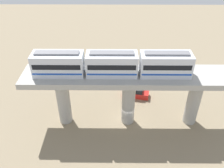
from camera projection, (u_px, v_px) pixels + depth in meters
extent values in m
plane|color=#84755B|center=(127.00, 120.00, 36.31)|extent=(120.00, 120.00, 0.00)
cylinder|color=#A8A59E|center=(193.00, 101.00, 34.06)|extent=(1.90, 1.90, 7.64)
cylinder|color=#A8A59E|center=(128.00, 101.00, 34.12)|extent=(1.90, 1.90, 7.64)
cylinder|color=#A8A59E|center=(64.00, 101.00, 34.18)|extent=(1.90, 1.90, 7.64)
cube|color=#A8A59E|center=(130.00, 77.00, 31.71)|extent=(5.20, 28.85, 0.80)
cube|color=silver|center=(166.00, 64.00, 30.59)|extent=(2.60, 6.60, 3.00)
cube|color=black|center=(166.00, 63.00, 30.45)|extent=(2.64, 6.07, 0.70)
cube|color=#1947B2|center=(165.00, 69.00, 31.02)|extent=(2.64, 6.34, 0.24)
cube|color=slate|center=(167.00, 53.00, 29.66)|extent=(1.10, 5.61, 0.24)
cube|color=silver|center=(112.00, 64.00, 30.63)|extent=(2.60, 6.60, 3.00)
cube|color=black|center=(112.00, 63.00, 30.49)|extent=(2.64, 6.07, 0.70)
cube|color=#1947B2|center=(112.00, 69.00, 31.06)|extent=(2.64, 6.34, 0.24)
cube|color=slate|center=(112.00, 53.00, 29.71)|extent=(1.10, 5.61, 0.24)
cube|color=silver|center=(58.00, 64.00, 30.68)|extent=(2.60, 6.60, 3.00)
cube|color=black|center=(58.00, 62.00, 30.54)|extent=(2.64, 6.07, 0.70)
cube|color=#1947B2|center=(59.00, 69.00, 31.11)|extent=(2.64, 6.34, 0.24)
cube|color=slate|center=(57.00, 53.00, 29.75)|extent=(1.10, 5.61, 0.24)
cube|color=red|center=(136.00, 94.00, 41.02)|extent=(2.56, 4.46, 1.00)
cube|color=black|center=(136.00, 90.00, 40.51)|extent=(2.05, 2.57, 0.76)
cube|color=#B2B5BA|center=(90.00, 79.00, 44.74)|extent=(2.33, 4.40, 1.00)
cube|color=black|center=(88.00, 75.00, 44.24)|extent=(1.93, 2.49, 0.76)
cylinder|color=brown|center=(110.00, 65.00, 46.79)|extent=(0.36, 0.36, 3.18)
sphere|color=#38843D|center=(110.00, 55.00, 45.49)|extent=(2.43, 2.43, 2.43)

